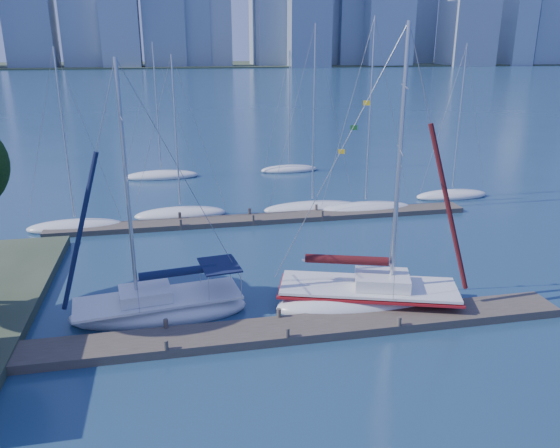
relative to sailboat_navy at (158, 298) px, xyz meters
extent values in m
plane|color=navy|center=(5.31, -2.82, -0.95)|extent=(700.00, 700.00, 0.00)
cube|color=#443C32|center=(5.31, -2.82, -0.75)|extent=(26.00, 2.00, 0.40)
cube|color=#443C32|center=(7.31, 13.18, -0.77)|extent=(30.00, 1.80, 0.36)
cube|color=#38472D|center=(5.31, 317.18, -0.95)|extent=(800.00, 100.00, 1.50)
ellipsoid|color=silver|center=(0.00, 0.00, -0.71)|extent=(8.42, 3.70, 1.43)
cube|color=silver|center=(0.00, 0.00, -0.05)|extent=(7.80, 3.41, 0.11)
cube|color=silver|center=(-0.56, -0.07, 0.29)|extent=(2.49, 2.01, 0.52)
cylinder|color=silver|center=(-0.94, -0.12, 5.34)|extent=(0.17, 0.17, 10.67)
cylinder|color=silver|center=(0.97, 0.13, 1.05)|extent=(3.84, 0.59, 0.10)
cylinder|color=#111A3A|center=(0.97, 0.13, 1.14)|extent=(3.57, 0.84, 0.38)
cube|color=#111A3A|center=(2.91, 0.38, 1.24)|extent=(1.99, 2.47, 0.08)
ellipsoid|color=silver|center=(9.92, -0.86, -0.69)|extent=(9.54, 5.61, 1.59)
cube|color=silver|center=(9.92, -0.86, 0.06)|extent=(8.83, 5.18, 0.13)
cube|color=silver|center=(10.52, -1.06, 0.43)|extent=(3.01, 2.62, 0.58)
cylinder|color=silver|center=(10.92, -1.19, 6.09)|extent=(0.19, 0.19, 11.96)
cylinder|color=silver|center=(8.88, -0.53, 1.28)|extent=(4.12, 1.42, 0.11)
cylinder|color=#450E10|center=(8.88, -0.53, 1.38)|extent=(3.89, 1.62, 0.42)
cube|color=maroon|center=(9.92, -0.86, -0.12)|extent=(9.05, 5.35, 0.11)
ellipsoid|color=silver|center=(-5.75, 13.94, -0.77)|extent=(6.70, 3.43, 1.01)
cylinder|color=silver|center=(-5.75, 13.94, 5.49)|extent=(0.11, 0.11, 11.05)
ellipsoid|color=silver|center=(1.40, 15.43, -0.76)|extent=(6.99, 3.88, 1.07)
cylinder|color=silver|center=(1.40, 15.43, 5.25)|extent=(0.12, 0.12, 10.47)
ellipsoid|color=silver|center=(11.28, 15.10, -0.76)|extent=(7.74, 4.44, 1.04)
cylinder|color=silver|center=(11.28, 15.10, 6.25)|extent=(0.11, 0.11, 12.52)
ellipsoid|color=silver|center=(15.18, 14.06, -0.76)|extent=(7.62, 3.42, 1.06)
cylinder|color=silver|center=(15.18, 14.06, 6.49)|extent=(0.12, 0.12, 12.96)
ellipsoid|color=silver|center=(23.54, 16.36, -0.77)|extent=(6.46, 2.92, 0.97)
cylinder|color=silver|center=(23.54, 16.36, 5.57)|extent=(0.11, 0.11, 11.26)
ellipsoid|color=silver|center=(-0.04, 28.17, -0.75)|extent=(7.16, 4.41, 1.08)
cylinder|color=silver|center=(-0.04, 28.17, 5.68)|extent=(0.12, 0.12, 11.30)
ellipsoid|color=silver|center=(12.43, 28.58, -0.78)|extent=(6.00, 3.89, 0.94)
cylinder|color=silver|center=(12.43, 28.58, 5.25)|extent=(0.10, 0.10, 10.68)
cube|color=slate|center=(-64.42, 284.69, 23.75)|extent=(22.34, 17.63, 49.40)
cube|color=#8D9CA9|center=(-42.24, 306.61, 18.32)|extent=(15.63, 17.61, 38.54)
cube|color=#8498AB|center=(-20.63, 282.11, 19.79)|extent=(18.70, 19.81, 41.47)
cube|color=slate|center=(1.09, 283.86, 18.76)|extent=(21.45, 16.86, 39.42)
cube|color=#8D9CA9|center=(96.73, 291.90, 26.14)|extent=(14.76, 17.11, 54.17)
cube|color=#8498AB|center=(121.08, 276.79, 24.77)|extent=(25.62, 18.80, 51.45)
cube|color=slate|center=(152.36, 306.70, 21.35)|extent=(17.72, 17.52, 44.60)
cube|color=#8D9CA9|center=(169.40, 276.12, 21.44)|extent=(25.58, 23.94, 44.78)
cube|color=#8498AB|center=(199.81, 276.24, 17.81)|extent=(13.45, 21.38, 37.53)
camera|label=1|loc=(1.02, -23.53, 11.17)|focal=35.00mm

